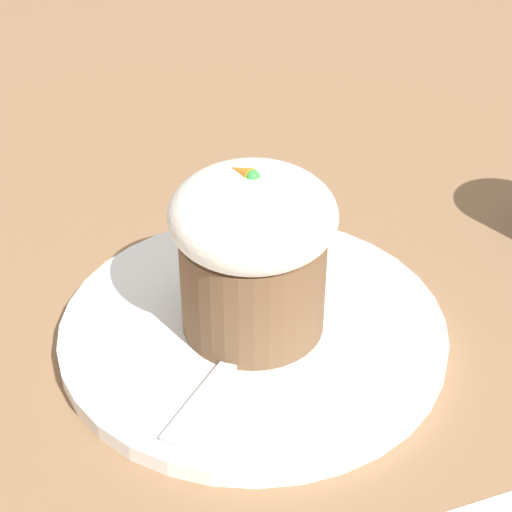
% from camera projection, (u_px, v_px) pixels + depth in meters
% --- Properties ---
extents(ground_plane, '(4.00, 4.00, 0.00)m').
position_uv_depth(ground_plane, '(253.00, 336.00, 0.53)').
color(ground_plane, '#846042').
extents(dessert_plate, '(0.24, 0.24, 0.01)m').
position_uv_depth(dessert_plate, '(253.00, 330.00, 0.52)').
color(dessert_plate, white).
rests_on(dessert_plate, ground_plane).
extents(carrot_cake, '(0.10, 0.10, 0.11)m').
position_uv_depth(carrot_cake, '(256.00, 248.00, 0.49)').
color(carrot_cake, brown).
rests_on(carrot_cake, dessert_plate).
extents(spoon, '(0.05, 0.12, 0.01)m').
position_uv_depth(spoon, '(243.00, 346.00, 0.50)').
color(spoon, '#B7B7BC').
rests_on(spoon, dessert_plate).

